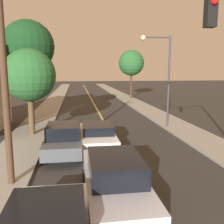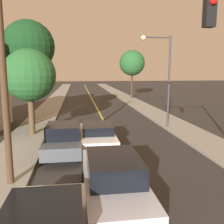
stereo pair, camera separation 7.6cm
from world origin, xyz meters
TOP-DOWN VIEW (x-y plane):
  - road_surface at (0.00, 36.00)m, footprint 8.10×80.00m
  - sidewalk_left at (-5.30, 36.00)m, footprint 2.50×80.00m
  - sidewalk_right at (5.30, 36.00)m, footprint 2.50×80.00m
  - car_near_lane_front at (-1.13, 4.39)m, footprint 1.86×4.88m
  - car_near_lane_second at (-1.13, 10.51)m, footprint 1.91×4.55m
  - car_outer_lane_second at (-2.91, 9.73)m, footprint 1.91×4.38m
  - streetlamp_right at (3.84, 14.63)m, footprint 2.20×0.36m
  - utility_pole_left at (-4.65, 6.38)m, footprint 1.60×0.24m
  - tree_left_near at (-5.64, 16.86)m, footprint 3.81×3.81m
  - tree_left_far at (-5.12, 13.72)m, footprint 3.31×3.31m
  - tree_right_near at (5.97, 34.12)m, footprint 3.75×3.75m

SIDE VIEW (x-z plane):
  - road_surface at x=0.00m, z-range 0.00..0.01m
  - sidewalk_left at x=-5.30m, z-range 0.00..0.12m
  - sidewalk_right at x=5.30m, z-range 0.00..0.12m
  - car_near_lane_second at x=-1.13m, z-range 0.04..1.40m
  - car_outer_lane_second at x=-2.91m, z-range 0.01..1.58m
  - car_near_lane_front at x=-1.13m, z-range 0.00..1.70m
  - tree_left_far at x=-5.12m, z-range 1.16..6.61m
  - utility_pole_left at x=-4.65m, z-range 0.28..8.06m
  - streetlamp_right at x=3.84m, z-range 1.13..7.63m
  - tree_right_near at x=5.97m, z-range 1.77..8.84m
  - tree_left_near at x=-5.64m, z-range 2.03..9.77m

